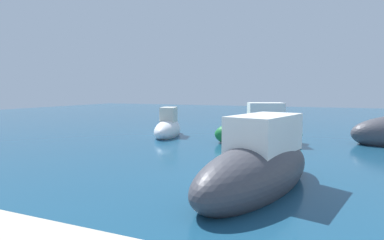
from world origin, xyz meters
name	(u,v)px	position (x,y,z in m)	size (l,w,h in m)	color
moored_boat_1	(168,128)	(-12.53, 8.59, 0.38)	(1.87, 3.29, 1.61)	white
moored_boat_2	(258,167)	(-6.88, 1.94, 0.51)	(2.59, 4.84, 1.95)	#3F3F47
moored_boat_5	(259,131)	(-8.05, 8.21, 0.49)	(3.92, 2.62, 1.98)	#197233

